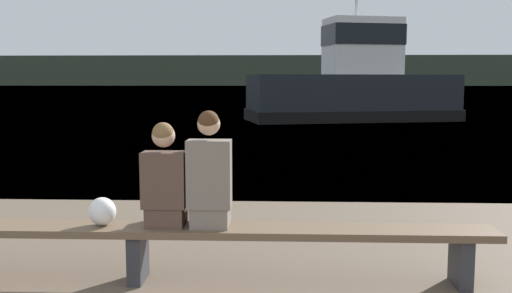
{
  "coord_description": "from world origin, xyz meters",
  "views": [
    {
      "loc": [
        1.25,
        -1.81,
        1.77
      ],
      "look_at": [
        0.94,
        6.0,
        0.84
      ],
      "focal_mm": 40.0,
      "sensor_mm": 36.0,
      "label": 1
    }
  ],
  "objects_px": {
    "bench_main": "(137,236)",
    "shopping_bag": "(102,211)",
    "person_left": "(165,182)",
    "person_right": "(210,177)",
    "tugboat_red": "(354,88)"
  },
  "relations": [
    {
      "from": "tugboat_red",
      "to": "bench_main",
      "type": "bearing_deg",
      "value": 154.01
    },
    {
      "from": "person_right",
      "to": "tugboat_red",
      "type": "height_order",
      "value": "tugboat_red"
    },
    {
      "from": "person_right",
      "to": "shopping_bag",
      "type": "height_order",
      "value": "person_right"
    },
    {
      "from": "shopping_bag",
      "to": "tugboat_red",
      "type": "height_order",
      "value": "tugboat_red"
    },
    {
      "from": "person_left",
      "to": "person_right",
      "type": "xyz_separation_m",
      "value": [
        0.39,
        -0.0,
        0.05
      ]
    },
    {
      "from": "bench_main",
      "to": "person_left",
      "type": "height_order",
      "value": "person_left"
    },
    {
      "from": "bench_main",
      "to": "shopping_bag",
      "type": "bearing_deg",
      "value": 176.92
    },
    {
      "from": "person_right",
      "to": "tugboat_red",
      "type": "distance_m",
      "value": 20.39
    },
    {
      "from": "shopping_bag",
      "to": "bench_main",
      "type": "bearing_deg",
      "value": -3.08
    },
    {
      "from": "bench_main",
      "to": "tugboat_red",
      "type": "relative_size",
      "value": 0.66
    },
    {
      "from": "person_left",
      "to": "tugboat_red",
      "type": "distance_m",
      "value": 20.47
    },
    {
      "from": "person_left",
      "to": "person_right",
      "type": "bearing_deg",
      "value": -0.35
    },
    {
      "from": "bench_main",
      "to": "person_right",
      "type": "relative_size",
      "value": 6.12
    },
    {
      "from": "bench_main",
      "to": "tugboat_red",
      "type": "height_order",
      "value": "tugboat_red"
    },
    {
      "from": "bench_main",
      "to": "shopping_bag",
      "type": "xyz_separation_m",
      "value": [
        -0.31,
        0.02,
        0.22
      ]
    }
  ]
}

